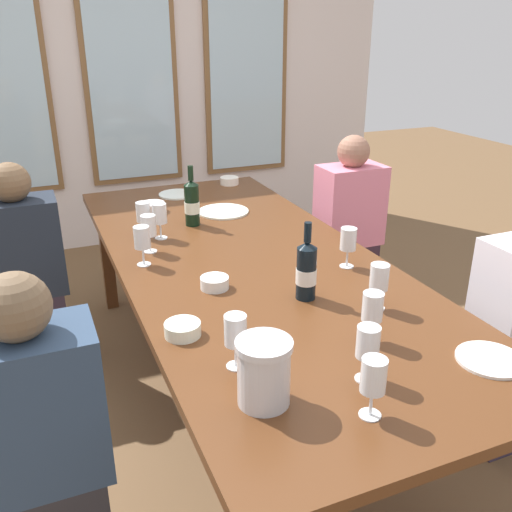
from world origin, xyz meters
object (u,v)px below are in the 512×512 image
(wine_bottle_1, at_px, (306,270))
(wine_bottle_0, at_px, (192,203))
(metal_pitcher, at_px, (264,372))
(seated_person_0, at_px, (26,278))
(tasting_bowl_3, at_px, (229,181))
(wine_glass_4, at_px, (373,378))
(seated_person_1, at_px, (348,231))
(wine_glass_7, at_px, (373,308))
(white_plate_1, at_px, (490,359))
(wine_glass_5, at_px, (142,239))
(tasting_bowl_0, at_px, (153,207))
(wine_glass_9, at_px, (143,213))
(wine_glass_0, at_px, (379,279))
(white_plate_2, at_px, (177,194))
(wine_glass_6, at_px, (160,214))
(dining_table, at_px, (248,271))
(wine_glass_8, at_px, (149,227))
(tasting_bowl_2, at_px, (183,329))
(tasting_bowl_1, at_px, (215,283))
(wine_glass_1, at_px, (235,333))
(wine_glass_3, at_px, (368,343))
(wine_glass_2, at_px, (348,240))
(seated_person_2, at_px, (43,454))
(white_plate_0, at_px, (223,211))

(wine_bottle_1, bearing_deg, wine_bottle_0, 98.91)
(metal_pitcher, xyz_separation_m, seated_person_0, (-0.59, 1.62, -0.31))
(tasting_bowl_3, relative_size, wine_glass_4, 0.68)
(seated_person_1, bearing_deg, wine_glass_7, -119.55)
(white_plate_1, bearing_deg, wine_bottle_1, 118.44)
(wine_glass_5, xyz_separation_m, seated_person_1, (1.36, 0.53, -0.33))
(tasting_bowl_0, relative_size, wine_glass_9, 0.76)
(wine_glass_0, bearing_deg, wine_glass_9, 120.12)
(wine_glass_0, relative_size, wine_glass_7, 1.00)
(white_plate_1, distance_m, wine_glass_4, 0.50)
(white_plate_2, relative_size, metal_pitcher, 1.17)
(wine_glass_5, height_order, wine_glass_6, same)
(dining_table, relative_size, wine_bottle_1, 8.84)
(wine_glass_0, height_order, wine_glass_8, same)
(wine_bottle_0, distance_m, wine_glass_9, 0.28)
(tasting_bowl_2, xyz_separation_m, wine_glass_0, (0.70, -0.09, 0.09))
(tasting_bowl_1, distance_m, wine_glass_4, 0.90)
(wine_glass_1, distance_m, wine_glass_5, 0.88)
(tasting_bowl_3, xyz_separation_m, wine_glass_8, (-0.73, -0.95, 0.09))
(white_plate_2, distance_m, seated_person_1, 1.07)
(white_plate_2, distance_m, tasting_bowl_3, 0.40)
(tasting_bowl_3, distance_m, wine_glass_3, 2.20)
(metal_pitcher, distance_m, wine_glass_6, 1.35)
(dining_table, xyz_separation_m, tasting_bowl_0, (-0.23, 0.83, 0.08))
(tasting_bowl_2, height_order, wine_glass_0, wine_glass_0)
(wine_glass_4, xyz_separation_m, wine_glass_8, (-0.28, 1.36, -0.00))
(seated_person_1, bearing_deg, wine_glass_8, -163.18)
(wine_bottle_1, bearing_deg, wine_glass_3, -98.82)
(wine_bottle_0, xyz_separation_m, wine_glass_0, (0.35, -1.14, -0.00))
(tasting_bowl_0, height_order, wine_glass_2, wine_glass_2)
(wine_glass_3, bearing_deg, seated_person_2, 161.53)
(tasting_bowl_1, relative_size, wine_glass_7, 0.65)
(wine_glass_1, xyz_separation_m, seated_person_0, (-0.58, 1.43, -0.33))
(wine_glass_5, distance_m, wine_glass_9, 0.35)
(tasting_bowl_3, bearing_deg, wine_glass_6, -129.00)
(tasting_bowl_0, bearing_deg, wine_bottle_1, -77.07)
(white_plate_0, relative_size, seated_person_2, 0.25)
(metal_pitcher, xyz_separation_m, tasting_bowl_0, (0.11, 1.78, -0.07))
(tasting_bowl_3, xyz_separation_m, wine_glass_9, (-0.71, -0.75, 0.10))
(dining_table, xyz_separation_m, wine_glass_1, (-0.35, -0.76, 0.18))
(white_plate_1, relative_size, metal_pitcher, 1.10)
(metal_pitcher, xyz_separation_m, wine_glass_1, (-0.01, 0.19, 0.02))
(metal_pitcher, bearing_deg, white_plate_0, 74.10)
(white_plate_2, bearing_deg, metal_pitcher, -98.77)
(tasting_bowl_0, bearing_deg, wine_glass_5, -105.98)
(seated_person_1, bearing_deg, seated_person_0, 179.08)
(dining_table, xyz_separation_m, wine_glass_5, (-0.44, 0.11, 0.18))
(white_plate_0, relative_size, wine_bottle_0, 0.90)
(dining_table, distance_m, wine_glass_6, 0.53)
(tasting_bowl_0, bearing_deg, white_plate_1, -71.73)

